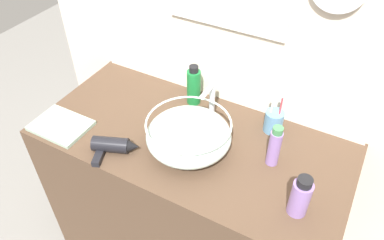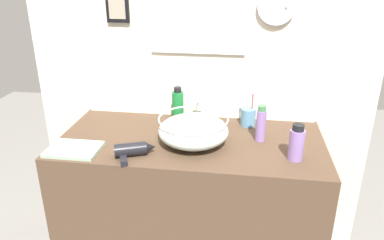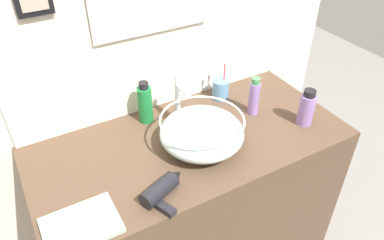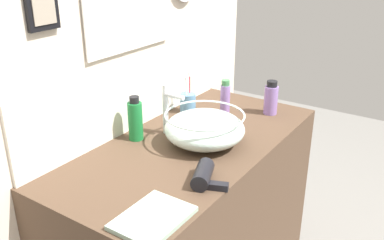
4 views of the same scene
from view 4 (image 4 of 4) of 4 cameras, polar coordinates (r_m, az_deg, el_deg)
vanity_counter at (r=2.03m, az=-0.10°, el=-14.41°), size 1.29×0.62×0.89m
back_panel at (r=1.87m, az=-8.86°, el=9.42°), size 1.88×0.10×2.50m
glass_bowl_sink at (r=1.76m, az=1.69°, el=-1.12°), size 0.33×0.33×0.13m
faucet at (r=1.83m, az=-3.28°, el=1.81°), size 0.02×0.11×0.22m
hair_drier at (r=1.51m, az=1.70°, el=-7.12°), size 0.19×0.17×0.06m
toothbrush_cup at (r=2.09m, az=-0.55°, el=2.35°), size 0.08×0.08×0.20m
spray_bottle at (r=2.10m, az=10.48°, el=2.84°), size 0.07×0.07×0.17m
soap_dispenser at (r=2.04m, az=4.44°, el=2.82°), size 0.05×0.05×0.18m
lotion_bottle at (r=1.81m, az=-7.56°, el=0.03°), size 0.06×0.06×0.19m
hand_towel at (r=1.33m, az=-5.23°, el=-12.89°), size 0.24×0.18×0.02m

